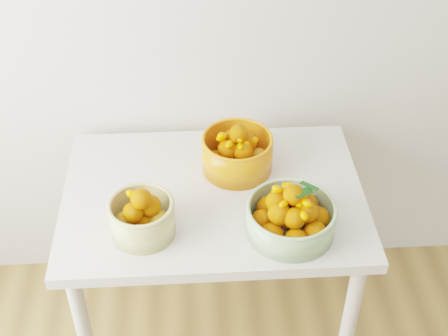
{
  "coord_description": "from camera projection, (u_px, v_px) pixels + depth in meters",
  "views": [
    {
      "loc": [
        -0.44,
        0.06,
        2.14
      ],
      "look_at": [
        -0.35,
        1.52,
        0.92
      ],
      "focal_mm": 50.0,
      "sensor_mm": 36.0,
      "label": 1
    }
  ],
  "objects": [
    {
      "name": "bowl_cream",
      "position": [
        142.0,
        216.0,
        1.89
      ],
      "size": [
        0.21,
        0.21,
        0.17
      ],
      "rotation": [
        0.0,
        0.0,
        -0.02
      ],
      "color": "tan",
      "rests_on": "table"
    },
    {
      "name": "bowl_green",
      "position": [
        291.0,
        216.0,
        1.9
      ],
      "size": [
        0.36,
        0.36,
        0.18
      ],
      "rotation": [
        0.0,
        0.0,
        -0.37
      ],
      "color": "#8BAE7A",
      "rests_on": "table"
    },
    {
      "name": "table",
      "position": [
        214.0,
        213.0,
        2.13
      ],
      "size": [
        1.0,
        0.7,
        0.75
      ],
      "color": "silver",
      "rests_on": "ground"
    },
    {
      "name": "bowl_orange",
      "position": [
        237.0,
        152.0,
        2.13
      ],
      "size": [
        0.3,
        0.3,
        0.18
      ],
      "rotation": [
        0.0,
        0.0,
        -0.26
      ],
      "color": "orange",
      "rests_on": "table"
    }
  ]
}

